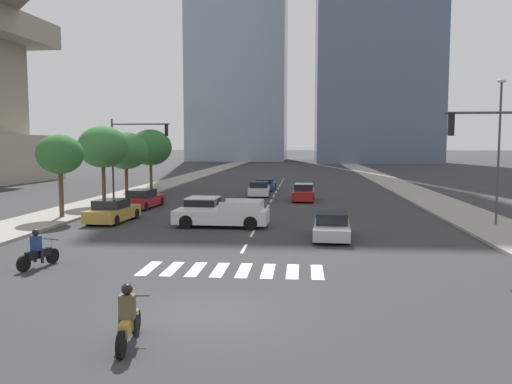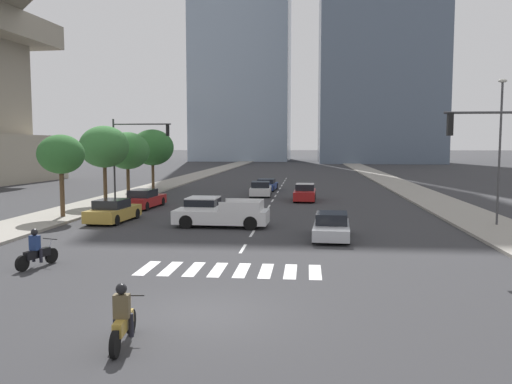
{
  "view_description": "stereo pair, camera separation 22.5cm",
  "coord_description": "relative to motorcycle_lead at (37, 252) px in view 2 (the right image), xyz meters",
  "views": [
    {
      "loc": [
        2.6,
        -13.8,
        4.65
      ],
      "look_at": [
        0.0,
        15.05,
        2.0
      ],
      "focal_mm": 36.65,
      "sensor_mm": 36.0,
      "label": 1
    },
    {
      "loc": [
        2.82,
        -13.78,
        4.65
      ],
      "look_at": [
        0.0,
        15.05,
        2.0
      ],
      "focal_mm": 36.65,
      "sensor_mm": 36.0,
      "label": 2
    }
  ],
  "objects": [
    {
      "name": "ground_plane",
      "position": [
        7.34,
        -4.79,
        -0.58
      ],
      "size": [
        800.0,
        800.0,
        0.0
      ],
      "primitive_type": "plane",
      "color": "#333335"
    },
    {
      "name": "street_tree_fourth",
      "position": [
        -5.03,
        31.83,
        3.75
      ],
      "size": [
        4.16,
        4.16,
        5.96
      ],
      "color": "#4C3823",
      "rests_on": "sidewalk_west"
    },
    {
      "name": "sedan_silver_0",
      "position": [
        11.4,
        7.33,
        -0.01
      ],
      "size": [
        1.98,
        4.44,
        1.26
      ],
      "rotation": [
        0.0,
        0.0,
        -1.63
      ],
      "color": "#B7BABF",
      "rests_on": "ground"
    },
    {
      "name": "crosswalk_near",
      "position": [
        7.34,
        0.27,
        -0.58
      ],
      "size": [
        6.75,
        2.28,
        0.01
      ],
      "color": "silver",
      "rests_on": "ground"
    },
    {
      "name": "sedan_white_5",
      "position": [
        6.03,
        28.14,
        0.02
      ],
      "size": [
        1.99,
        4.45,
        1.31
      ],
      "rotation": [
        0.0,
        0.0,
        1.61
      ],
      "color": "silver",
      "rests_on": "ground"
    },
    {
      "name": "sidewalk_west",
      "position": [
        -5.83,
        25.21,
        -0.51
      ],
      "size": [
        4.0,
        260.0,
        0.15
      ],
      "primitive_type": "cube",
      "color": "gray",
      "rests_on": "ground"
    },
    {
      "name": "street_tree_third",
      "position": [
        -5.03,
        24.59,
        3.51
      ],
      "size": [
        3.71,
        3.71,
        5.54
      ],
      "color": "#4C3823",
      "rests_on": "sidewalk_west"
    },
    {
      "name": "motorcycle_lead",
      "position": [
        0.0,
        0.0,
        0.0
      ],
      "size": [
        0.87,
        2.02,
        1.49
      ],
      "rotation": [
        0.0,
        0.0,
        1.29
      ],
      "color": "black",
      "rests_on": "ground"
    },
    {
      "name": "sedan_red_2",
      "position": [
        -1.72,
        18.47,
        0.04
      ],
      "size": [
        2.11,
        4.9,
        1.37
      ],
      "rotation": [
        0.0,
        0.0,
        1.5
      ],
      "color": "maroon",
      "rests_on": "ground"
    },
    {
      "name": "street_tree_second",
      "position": [
        -5.03,
        19.49,
        3.87
      ],
      "size": [
        3.69,
        3.69,
        5.89
      ],
      "color": "#4C3823",
      "rests_on": "sidewalk_west"
    },
    {
      "name": "traffic_signal_far",
      "position": [
        -3.03,
        20.41,
        3.96
      ],
      "size": [
        4.8,
        0.28,
        6.43
      ],
      "color": "#333335",
      "rests_on": "sidewalk_west"
    },
    {
      "name": "sedan_blue_3",
      "position": [
        6.12,
        33.77,
        -0.04
      ],
      "size": [
        2.08,
        4.33,
        1.17
      ],
      "rotation": [
        0.0,
        0.0,
        1.51
      ],
      "color": "navy",
      "rests_on": "ground"
    },
    {
      "name": "street_lamp_east",
      "position": [
        20.82,
        11.69,
        4.21
      ],
      "size": [
        0.5,
        0.24,
        8.08
      ],
      "color": "#3F3F42",
      "rests_on": "sidewalk_east"
    },
    {
      "name": "motorcycle_trailing",
      "position": [
        5.95,
        -7.17,
        -0.0
      ],
      "size": [
        0.7,
        2.09,
        1.49
      ],
      "rotation": [
        0.0,
        0.0,
        1.67
      ],
      "color": "black",
      "rests_on": "ground"
    },
    {
      "name": "street_tree_nearest",
      "position": [
        -5.03,
        12.5,
        3.43
      ],
      "size": [
        2.86,
        2.86,
        5.1
      ],
      "color": "#4C3823",
      "rests_on": "sidewalk_west"
    },
    {
      "name": "pickup_truck",
      "position": [
        5.11,
        10.36,
        0.23
      ],
      "size": [
        5.36,
        2.28,
        1.67
      ],
      "rotation": [
        0.0,
        0.0,
        3.11
      ],
      "color": "silver",
      "rests_on": "ground"
    },
    {
      "name": "traffic_signal_near",
      "position": [
        18.15,
        2.88,
        3.75
      ],
      "size": [
        4.38,
        0.28,
        6.14
      ],
      "rotation": [
        0.0,
        0.0,
        3.14
      ],
      "color": "#333335",
      "rests_on": "sidewalk_east"
    },
    {
      "name": "lane_divider_center",
      "position": [
        7.34,
        28.27,
        -0.58
      ],
      "size": [
        0.14,
        50.0,
        0.01
      ],
      "color": "silver",
      "rests_on": "ground"
    },
    {
      "name": "sedan_red_1",
      "position": [
        10.01,
        24.68,
        0.05
      ],
      "size": [
        1.86,
        4.72,
        1.38
      ],
      "rotation": [
        0.0,
        0.0,
        -1.6
      ],
      "color": "maroon",
      "rests_on": "ground"
    },
    {
      "name": "sedan_gold_4",
      "position": [
        -1.42,
        11.57,
        0.05
      ],
      "size": [
        2.15,
        4.45,
        1.38
      ],
      "rotation": [
        0.0,
        0.0,
        1.5
      ],
      "color": "#B28E38",
      "rests_on": "ground"
    },
    {
      "name": "sidewalk_east",
      "position": [
        20.52,
        25.21,
        -0.51
      ],
      "size": [
        4.0,
        260.0,
        0.15
      ],
      "primitive_type": "cube",
      "color": "gray",
      "rests_on": "ground"
    }
  ]
}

